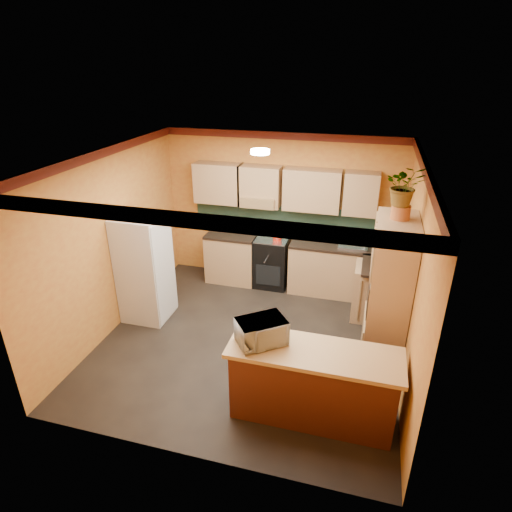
# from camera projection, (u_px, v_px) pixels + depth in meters

# --- Properties ---
(room_shell) EXTENTS (4.24, 4.24, 2.72)m
(room_shell) POSITION_uv_depth(u_px,v_px,m) (255.00, 200.00, 5.69)
(room_shell) COLOR black
(room_shell) RESTS_ON ground
(base_cabinets_back) EXTENTS (3.65, 0.60, 0.88)m
(base_cabinets_back) POSITION_uv_depth(u_px,v_px,m) (306.00, 266.00, 7.59)
(base_cabinets_back) COLOR tan
(base_cabinets_back) RESTS_ON ground
(countertop_back) EXTENTS (3.65, 0.62, 0.04)m
(countertop_back) POSITION_uv_depth(u_px,v_px,m) (307.00, 243.00, 7.39)
(countertop_back) COLOR black
(countertop_back) RESTS_ON base_cabinets_back
(stove) EXTENTS (0.58, 0.58, 0.91)m
(stove) POSITION_uv_depth(u_px,v_px,m) (272.00, 262.00, 7.73)
(stove) COLOR black
(stove) RESTS_ON ground
(kettle) EXTENTS (0.18, 0.18, 0.18)m
(kettle) POSITION_uv_depth(u_px,v_px,m) (277.00, 235.00, 7.43)
(kettle) COLOR red
(kettle) RESTS_ON stove
(sink) EXTENTS (0.48, 0.40, 0.03)m
(sink) POSITION_uv_depth(u_px,v_px,m) (353.00, 245.00, 7.19)
(sink) COLOR silver
(sink) RESTS_ON countertop_back
(base_cabinets_right) EXTENTS (0.60, 0.80, 0.88)m
(base_cabinets_right) POSITION_uv_depth(u_px,v_px,m) (379.00, 293.00, 6.73)
(base_cabinets_right) COLOR tan
(base_cabinets_right) RESTS_ON ground
(countertop_right) EXTENTS (0.62, 0.80, 0.04)m
(countertop_right) POSITION_uv_depth(u_px,v_px,m) (383.00, 267.00, 6.53)
(countertop_right) COLOR black
(countertop_right) RESTS_ON base_cabinets_right
(fridge) EXTENTS (0.68, 0.66, 1.70)m
(fridge) POSITION_uv_depth(u_px,v_px,m) (145.00, 268.00, 6.61)
(fridge) COLOR silver
(fridge) RESTS_ON ground
(pantry) EXTENTS (0.48, 0.90, 2.10)m
(pantry) POSITION_uv_depth(u_px,v_px,m) (388.00, 298.00, 5.38)
(pantry) COLOR tan
(pantry) RESTS_ON ground
(fern_pot) EXTENTS (0.22, 0.22, 0.16)m
(fern_pot) POSITION_uv_depth(u_px,v_px,m) (401.00, 212.00, 4.95)
(fern_pot) COLOR #A25327
(fern_pot) RESTS_ON pantry
(fern) EXTENTS (0.47, 0.42, 0.47)m
(fern) POSITION_uv_depth(u_px,v_px,m) (405.00, 185.00, 4.82)
(fern) COLOR tan
(fern) RESTS_ON fern_pot
(breakfast_bar) EXTENTS (1.80, 0.55, 0.88)m
(breakfast_bar) POSITION_uv_depth(u_px,v_px,m) (312.00, 386.00, 4.82)
(breakfast_bar) COLOR #542213
(breakfast_bar) RESTS_ON ground
(bar_top) EXTENTS (1.90, 0.65, 0.05)m
(bar_top) POSITION_uv_depth(u_px,v_px,m) (315.00, 353.00, 4.62)
(bar_top) COLOR tan
(bar_top) RESTS_ON breakfast_bar
(microwave) EXTENTS (0.63, 0.60, 0.29)m
(microwave) POSITION_uv_depth(u_px,v_px,m) (261.00, 331.00, 4.69)
(microwave) COLOR silver
(microwave) RESTS_ON bar_top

